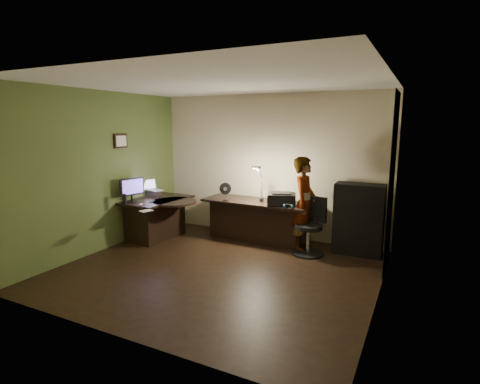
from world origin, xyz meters
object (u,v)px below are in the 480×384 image
at_px(monitor, 132,193).
at_px(person, 304,204).
at_px(office_chair, 309,227).
at_px(desk_left, 158,218).
at_px(cabinet, 359,219).
at_px(desk_right, 257,221).

height_order(monitor, person, person).
bearing_deg(person, office_chair, -146.55).
xyz_separation_m(desk_left, person, (2.68, 0.58, 0.43)).
distance_m(desk_left, cabinet, 3.65).
height_order(cabinet, office_chair, cabinet).
distance_m(desk_right, monitor, 2.33).
height_order(desk_right, person, person).
distance_m(desk_right, person, 1.01).
distance_m(cabinet, monitor, 3.99).
relative_size(desk_left, person, 0.81).
bearing_deg(office_chair, desk_right, 179.83).
distance_m(desk_left, office_chair, 2.86).
distance_m(office_chair, person, 0.42).
xyz_separation_m(desk_left, monitor, (-0.22, -0.43, 0.54)).
relative_size(desk_right, cabinet, 1.71).
bearing_deg(monitor, desk_right, 42.45).
height_order(desk_left, desk_right, desk_right).
bearing_deg(desk_left, desk_right, 23.54).
relative_size(desk_right, person, 1.26).
height_order(desk_right, office_chair, office_chair).
distance_m(desk_right, office_chair, 1.11).
bearing_deg(desk_right, person, -3.68).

